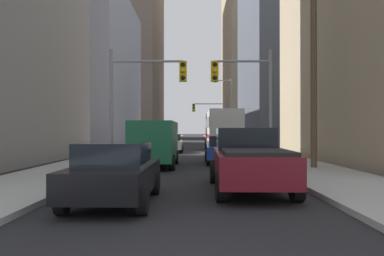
# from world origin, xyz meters

# --- Properties ---
(sidewalk_left) EXTENTS (3.49, 160.00, 0.15)m
(sidewalk_left) POSITION_xyz_m (-5.26, 50.00, 0.07)
(sidewalk_left) COLOR #9E9E99
(sidewalk_left) RESTS_ON ground
(sidewalk_right) EXTENTS (3.49, 160.00, 0.15)m
(sidewalk_right) POSITION_xyz_m (5.26, 50.00, 0.07)
(sidewalk_right) COLOR #9E9E99
(sidewalk_right) RESTS_ON ground
(city_bus) EXTENTS (2.67, 11.51, 3.40)m
(city_bus) POSITION_xyz_m (2.56, 30.07, 1.93)
(city_bus) COLOR silver
(city_bus) RESTS_ON ground
(pickup_truck_maroon) EXTENTS (2.20, 5.45, 1.90)m
(pickup_truck_maroon) POSITION_xyz_m (1.82, 8.65, 0.93)
(pickup_truck_maroon) COLOR maroon
(pickup_truck_maroon) RESTS_ON ground
(cargo_van_green) EXTENTS (2.16, 5.23, 2.26)m
(cargo_van_green) POSITION_xyz_m (-1.78, 16.10, 1.29)
(cargo_van_green) COLOR #195938
(cargo_van_green) RESTS_ON ground
(sedan_black) EXTENTS (1.95, 4.22, 1.52)m
(sedan_black) POSITION_xyz_m (-1.80, 6.53, 0.77)
(sedan_black) COLOR black
(sedan_black) RESTS_ON ground
(sedan_blue) EXTENTS (1.95, 4.26, 1.52)m
(sedan_blue) POSITION_xyz_m (1.77, 18.08, 0.77)
(sedan_blue) COLOR navy
(sedan_blue) RESTS_ON ground
(sedan_white) EXTENTS (1.95, 4.22, 1.52)m
(sedan_white) POSITION_xyz_m (-1.73, 28.55, 0.77)
(sedan_white) COLOR white
(sedan_white) RESTS_ON ground
(traffic_signal_near_left) EXTENTS (3.99, 0.44, 6.00)m
(traffic_signal_near_left) POSITION_xyz_m (-2.41, 16.79, 4.05)
(traffic_signal_near_left) COLOR gray
(traffic_signal_near_left) RESTS_ON ground
(traffic_signal_near_right) EXTENTS (3.16, 0.44, 6.00)m
(traffic_signal_near_right) POSITION_xyz_m (2.79, 16.78, 4.01)
(traffic_signal_near_right) COLOR gray
(traffic_signal_near_right) RESTS_ON ground
(traffic_signal_far_right) EXTENTS (4.26, 0.44, 6.00)m
(traffic_signal_far_right) POSITION_xyz_m (2.28, 48.44, 4.07)
(traffic_signal_far_right) COLOR gray
(traffic_signal_far_right) RESTS_ON ground
(utility_pole_right) EXTENTS (2.20, 0.28, 10.13)m
(utility_pole_right) POSITION_xyz_m (5.61, 14.44, 5.34)
(utility_pole_right) COLOR brown
(utility_pole_right) RESTS_ON ground
(street_lamp_right) EXTENTS (2.06, 0.32, 7.50)m
(street_lamp_right) POSITION_xyz_m (3.91, 38.98, 4.50)
(street_lamp_right) COLOR gray
(street_lamp_right) RESTS_ON ground
(building_left_mid_office) EXTENTS (19.52, 22.40, 18.83)m
(building_left_mid_office) POSITION_xyz_m (-18.01, 46.19, 9.42)
(building_left_mid_office) COLOR #93939E
(building_left_mid_office) RESTS_ON ground
(building_left_far_tower) EXTENTS (15.36, 29.93, 47.92)m
(building_left_far_tower) POSITION_xyz_m (-15.89, 88.81, 23.96)
(building_left_far_tower) COLOR #66564C
(building_left_far_tower) RESTS_ON ground
(building_right_mid_block) EXTENTS (25.00, 21.08, 34.39)m
(building_right_mid_block) POSITION_xyz_m (19.88, 49.78, 17.20)
(building_right_mid_block) COLOR #4C515B
(building_right_mid_block) RESTS_ON ground
(building_right_far_highrise) EXTENTS (15.02, 29.89, 62.27)m
(building_right_far_highrise) POSITION_xyz_m (15.36, 88.69, 31.13)
(building_right_far_highrise) COLOR tan
(building_right_far_highrise) RESTS_ON ground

